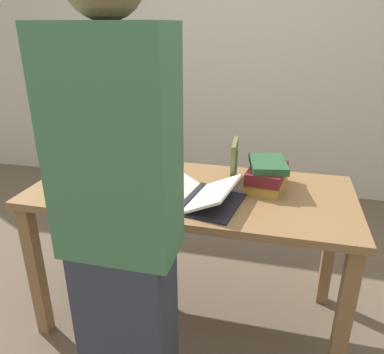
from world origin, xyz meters
TOP-DOWN VIEW (x-y plane):
  - ground_plane at (0.00, 0.00)m, footprint 12.00×12.00m
  - wall_back at (0.00, 1.83)m, footprint 8.00×0.06m
  - reading_desk at (0.00, 0.00)m, footprint 1.51×0.68m
  - open_book at (0.03, -0.12)m, footprint 0.48×0.39m
  - book_stack_tall at (0.35, 0.11)m, footprint 0.20×0.29m
  - book_standing_upright at (0.18, 0.14)m, footprint 0.03×0.19m
  - reading_lamp at (-0.45, 0.14)m, footprint 0.15×0.15m
  - coffee_mug at (-0.19, -0.01)m, footprint 0.11×0.08m
  - person_reader at (-0.07, -0.63)m, footprint 0.36×0.23m

SIDE VIEW (x-z plane):
  - ground_plane at x=0.00m, z-range 0.00..0.00m
  - reading_desk at x=0.00m, z-range 0.28..1.04m
  - open_book at x=0.03m, z-range 0.74..0.84m
  - coffee_mug at x=-0.19m, z-range 0.76..0.86m
  - book_stack_tall at x=0.35m, z-range 0.76..0.89m
  - person_reader at x=-0.07m, z-range 0.00..1.71m
  - book_standing_upright at x=0.18m, z-range 0.76..0.97m
  - reading_lamp at x=-0.45m, z-range 0.90..1.37m
  - wall_back at x=0.00m, z-range 0.00..2.60m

